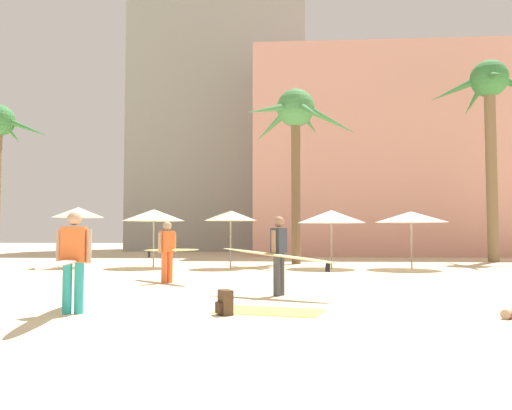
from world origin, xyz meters
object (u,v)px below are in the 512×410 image
Objects in this scene: cafe_umbrella_4 at (78,212)px; backpack at (225,303)px; cafe_umbrella_0 at (331,217)px; cafe_umbrella_2 at (411,217)px; beach_towel at (270,311)px; person_mid_center at (71,259)px; palm_tree_center at (489,102)px; person_far_left at (279,253)px; palm_tree_far_left at (296,122)px; person_near_left at (168,250)px; cafe_umbrella_1 at (231,216)px; cafe_umbrella_3 at (154,215)px.

cafe_umbrella_4 reaches higher than backpack.
cafe_umbrella_0 reaches higher than cafe_umbrella_2.
backpack reaches higher than beach_towel.
beach_towel is 3.54m from person_mid_center.
palm_tree_center reaches higher than person_far_left.
palm_tree_center is 3.56× the size of cafe_umbrella_2.
cafe_umbrella_4 is at bearing -21.57° from person_far_left.
backpack is (-1.37, -14.36, -6.20)m from palm_tree_far_left.
cafe_umbrella_4 is at bearing -162.31° from palm_tree_far_left.
beach_towel is 6.03m from person_near_left.
person_mid_center is (-13.33, -16.72, -6.74)m from palm_tree_center.
person_near_left is at bearing -129.67° from cafe_umbrella_0.
backpack is (-2.70, -11.59, -1.82)m from cafe_umbrella_0.
person_near_left is at bearing -112.67° from palm_tree_far_left.
cafe_umbrella_4 is at bearing 177.94° from cafe_umbrella_1.
backpack is at bearing 97.26° from person_far_left.
beach_towel is at bearing 112.59° from person_far_left.
person_mid_center is at bearing -67.55° from cafe_umbrella_4.
beach_towel is at bearing -121.74° from palm_tree_center.
cafe_umbrella_3 is at bearing -0.45° from cafe_umbrella_4.
backpack is at bearing -95.46° from palm_tree_far_left.
cafe_umbrella_1 is 3.12m from cafe_umbrella_3.
cafe_umbrella_1 is at bearing -2.06° from cafe_umbrella_4.
palm_tree_far_left reaches higher than person_far_left.
palm_tree_far_left is 3.20× the size of cafe_umbrella_3.
palm_tree_far_left reaches higher than cafe_umbrella_3.
palm_tree_center is at bearing 31.70° from cafe_umbrella_0.
person_near_left is at bearing -49.36° from cafe_umbrella_4.
person_far_left is at bearing -4.95° from person_near_left.
cafe_umbrella_0 is 3.03m from cafe_umbrella_2.
cafe_umbrella_2 is 1.13× the size of cafe_umbrella_4.
cafe_umbrella_0 is 7.05m from cafe_umbrella_3.
palm_tree_center is (9.34, 2.17, 1.28)m from palm_tree_far_left.
cafe_umbrella_0 is at bearing 80.05° from beach_towel.
beach_towel is 0.67× the size of person_far_left.
palm_tree_far_left is 9.67m from palm_tree_center.
cafe_umbrella_0 is (-8.01, -4.95, -5.66)m from palm_tree_center.
person_near_left is (2.04, -5.98, -1.17)m from cafe_umbrella_3.
cafe_umbrella_0 is at bearing -148.30° from palm_tree_center.
cafe_umbrella_4 is 12.28m from person_far_left.
backpack is at bearing -103.13° from cafe_umbrella_0.
beach_towel is (-1.96, -11.16, -2.01)m from cafe_umbrella_0.
palm_tree_center is 23.19× the size of backpack.
cafe_umbrella_0 is at bearing -131.26° from backpack.
person_near_left is (-5.02, -6.05, -1.10)m from cafe_umbrella_0.
cafe_umbrella_1 reaches higher than beach_towel.
cafe_umbrella_1 is at bearing -111.91° from backpack.
person_mid_center is at bearing -105.33° from palm_tree_far_left.
palm_tree_center reaches higher than cafe_umbrella_0.
cafe_umbrella_4 reaches higher than person_mid_center.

